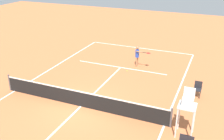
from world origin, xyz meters
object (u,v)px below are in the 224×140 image
(player_serving, at_px, (138,55))
(courtside_chair_mid, at_px, (198,88))
(umpire_chair, at_px, (187,105))
(tennis_ball, at_px, (127,71))

(player_serving, height_order, courtside_chair_mid, player_serving)
(player_serving, height_order, umpire_chair, umpire_chair)
(player_serving, distance_m, umpire_chair, 8.67)
(tennis_ball, xyz_separation_m, courtside_chair_mid, (-5.19, 1.93, 0.50))
(player_serving, bearing_deg, umpire_chair, 35.53)
(player_serving, relative_size, courtside_chair_mid, 1.70)
(tennis_ball, relative_size, courtside_chair_mid, 0.07)
(umpire_chair, bearing_deg, courtside_chair_mid, -91.76)
(tennis_ball, height_order, courtside_chair_mid, courtside_chair_mid)
(player_serving, height_order, tennis_ball, player_serving)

